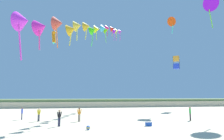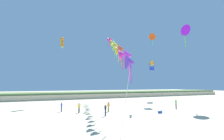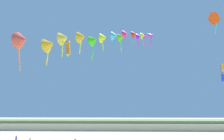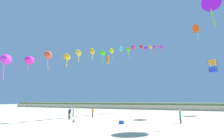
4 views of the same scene
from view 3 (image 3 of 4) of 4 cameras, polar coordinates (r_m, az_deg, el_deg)
The scene contains 4 objects.
dune_ridge at distance 55.21m, azimuth 3.00°, elevation -12.91°, with size 120.00×13.19×2.02m.
kite_banner_string at distance 27.86m, azimuth -0.64°, elevation 7.83°, with size 15.63×38.63×19.32m.
large_kite_low_lead at distance 41.58m, azimuth -10.52°, elevation 5.20°, with size 1.24×1.30×2.85m.
large_kite_mid_trail at distance 38.25m, azimuth 23.58°, elevation 11.39°, with size 2.01×2.25×3.41m.
Camera 3 is at (-0.12, -14.35, 4.19)m, focal length 38.00 mm.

